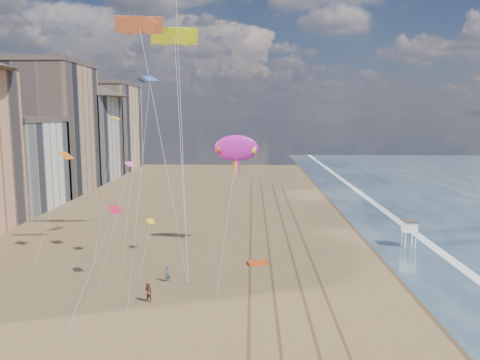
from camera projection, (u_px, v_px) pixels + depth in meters
The scene contains 11 objects.
wet_sand at pixel (382, 229), 71.91m from camera, with size 260.00×260.00×0.00m, color #42301E.
foam at pixel (409, 229), 71.79m from camera, with size 260.00×260.00×0.00m, color white.
tracks at pixel (278, 246), 62.45m from camera, with size 7.68×120.00×0.01m.
buildings at pixel (37, 133), 97.05m from camera, with size 34.72×131.35×29.00m.
lifeguard_stand at pixel (410, 226), 61.72m from camera, with size 2.02×2.02×3.64m.
grounded_kite at pixel (258, 263), 55.17m from camera, with size 2.33×1.48×0.26m, color #EC5113.
show_kite at pixel (236, 148), 59.50m from camera, with size 5.02×7.82×18.94m.
kite_flyer_a at pixel (168, 274), 49.17m from camera, with size 0.64×0.42×1.75m, color #525A69.
kite_flyer_b at pixel (148, 293), 43.80m from camera, with size 0.91×0.71×1.88m, color brown.
parafoils at pixel (165, 16), 55.43m from camera, with size 8.35×10.54×7.61m.
small_kites at pixel (121, 142), 54.43m from camera, with size 13.25×15.30×18.15m.
Camera 1 is at (-0.95, -30.69, 17.57)m, focal length 35.00 mm.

